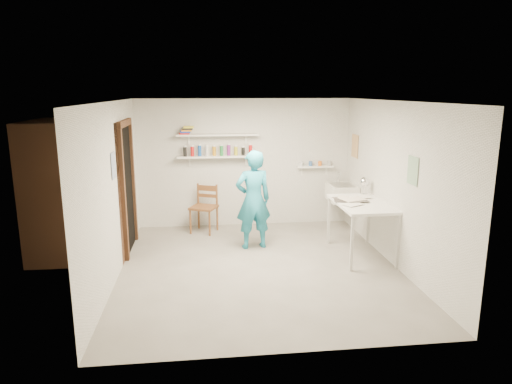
{
  "coord_description": "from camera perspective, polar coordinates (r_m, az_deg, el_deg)",
  "views": [
    {
      "loc": [
        -0.79,
        -6.24,
        2.54
      ],
      "look_at": [
        0.0,
        0.4,
        1.05
      ],
      "focal_mm": 32.0,
      "sensor_mm": 36.0,
      "label": 1
    }
  ],
  "objects": [
    {
      "name": "poster_left",
      "position": [
        6.48,
        -17.38,
        3.19
      ],
      "size": [
        0.01,
        0.28,
        0.36
      ],
      "primitive_type": "cube",
      "color": "#334C7F",
      "rests_on": "wall_left"
    },
    {
      "name": "spray_cans",
      "position": [
        8.44,
        -4.78,
        5.11
      ],
      "size": [
        1.32,
        0.06,
        0.17
      ],
      "color": "black",
      "rests_on": "shelf_lower"
    },
    {
      "name": "wall_right",
      "position": [
        6.97,
        17.05,
        0.92
      ],
      "size": [
        0.02,
        4.5,
        2.4
      ],
      "primitive_type": "cube",
      "color": "silver",
      "rests_on": "ground"
    },
    {
      "name": "desk_lamp",
      "position": [
        7.7,
        13.43,
        1.25
      ],
      "size": [
        0.16,
        0.16,
        0.16
      ],
      "primitive_type": "sphere",
      "color": "silver",
      "rests_on": "work_table"
    },
    {
      "name": "shelf_upper",
      "position": [
        8.41,
        -4.82,
        7.13
      ],
      "size": [
        1.5,
        0.22,
        0.03
      ],
      "primitive_type": "cube",
      "color": "white",
      "rests_on": "wall_back"
    },
    {
      "name": "shelf_lower",
      "position": [
        8.46,
        -4.77,
        4.44
      ],
      "size": [
        1.5,
        0.22,
        0.03
      ],
      "primitive_type": "cube",
      "color": "white",
      "rests_on": "wall_back"
    },
    {
      "name": "ledge_pots",
      "position": [
        8.78,
        7.41,
        3.56
      ],
      "size": [
        0.48,
        0.07,
        0.09
      ],
      "color": "silver",
      "rests_on": "ledge_shelf"
    },
    {
      "name": "poster_right_b",
      "position": [
        6.42,
        18.99,
        2.54
      ],
      "size": [
        0.01,
        0.3,
        0.38
      ],
      "primitive_type": "cube",
      "color": "#3F724C",
      "rests_on": "wall_right"
    },
    {
      "name": "papers",
      "position": [
        7.2,
        13.16,
        -1.17
      ],
      "size": [
        0.3,
        0.22,
        0.03
      ],
      "color": "silver",
      "rests_on": "work_table"
    },
    {
      "name": "ledge_shelf",
      "position": [
        8.79,
        7.4,
        3.17
      ],
      "size": [
        0.7,
        0.14,
        0.03
      ],
      "primitive_type": "cube",
      "color": "white",
      "rests_on": "wall_back"
    },
    {
      "name": "corridor_box",
      "position": [
        7.68,
        -21.04,
        0.53
      ],
      "size": [
        1.4,
        1.5,
        2.1
      ],
      "primitive_type": "cube",
      "color": "brown",
      "rests_on": "ground"
    },
    {
      "name": "door_jamb_far",
      "position": [
        8.03,
        -15.11,
        1.07
      ],
      "size": [
        0.06,
        0.1,
        2.0
      ],
      "primitive_type": "cube",
      "color": "brown",
      "rests_on": "ground"
    },
    {
      "name": "wall_back",
      "position": [
        8.64,
        -1.46,
        3.64
      ],
      "size": [
        4.0,
        0.02,
        2.4
      ],
      "primitive_type": "cube",
      "color": "silver",
      "rests_on": "ground"
    },
    {
      "name": "work_table",
      "position": [
        7.31,
        12.98,
        -4.56
      ],
      "size": [
        0.77,
        1.28,
        0.86
      ],
      "primitive_type": "cube",
      "color": "white",
      "rests_on": "ground"
    },
    {
      "name": "book_stack",
      "position": [
        8.4,
        -8.68,
        7.61
      ],
      "size": [
        0.26,
        0.14,
        0.14
      ],
      "color": "red",
      "rests_on": "shelf_upper"
    },
    {
      "name": "wooden_chair",
      "position": [
        8.33,
        -6.56,
        -1.92
      ],
      "size": [
        0.57,
        0.56,
        0.93
      ],
      "primitive_type": "cube",
      "rotation": [
        0.0,
        0.0,
        -0.43
      ],
      "color": "brown",
      "rests_on": "ground"
    },
    {
      "name": "floor",
      "position": [
        6.79,
        0.41,
        -9.51
      ],
      "size": [
        4.0,
        4.5,
        0.02
      ],
      "primitive_type": "cube",
      "color": "slate",
      "rests_on": "ground"
    },
    {
      "name": "door_lintel",
      "position": [
        7.4,
        -16.12,
        8.28
      ],
      "size": [
        0.06,
        1.05,
        0.1
      ],
      "primitive_type": "cube",
      "color": "brown",
      "rests_on": "wall_left"
    },
    {
      "name": "doorway_recess",
      "position": [
        7.55,
        -15.79,
        0.31
      ],
      "size": [
        0.02,
        0.9,
        2.0
      ],
      "primitive_type": "cube",
      "color": "black",
      "rests_on": "wall_left"
    },
    {
      "name": "poster_right_a",
      "position": [
        8.56,
        12.25,
        5.64
      ],
      "size": [
        0.01,
        0.34,
        0.42
      ],
      "primitive_type": "cube",
      "color": "#995933",
      "rests_on": "wall_right"
    },
    {
      "name": "man",
      "position": [
        7.38,
        -0.34,
        -0.99
      ],
      "size": [
        0.65,
        0.49,
        1.62
      ],
      "primitive_type": "imported",
      "rotation": [
        0.0,
        0.0,
        3.32
      ],
      "color": "teal",
      "rests_on": "ground"
    },
    {
      "name": "wall_clock",
      "position": [
        7.54,
        -0.23,
        1.4
      ],
      "size": [
        0.29,
        0.09,
        0.29
      ],
      "primitive_type": "cylinder",
      "rotation": [
        1.57,
        0.0,
        0.18
      ],
      "color": "beige",
      "rests_on": "man"
    },
    {
      "name": "door_jamb_near",
      "position": [
        7.06,
        -16.23,
        -0.54
      ],
      "size": [
        0.06,
        0.1,
        2.0
      ],
      "primitive_type": "cube",
      "color": "brown",
      "rests_on": "ground"
    },
    {
      "name": "wall_left",
      "position": [
        6.5,
        -17.45,
        0.07
      ],
      "size": [
        0.02,
        4.5,
        2.4
      ],
      "primitive_type": "cube",
      "color": "silver",
      "rests_on": "ground"
    },
    {
      "name": "belfast_sink",
      "position": [
        8.54,
        10.69,
        -0.1
      ],
      "size": [
        0.48,
        0.6,
        0.3
      ],
      "primitive_type": "cube",
      "color": "white",
      "rests_on": "wall_right"
    },
    {
      "name": "wall_front",
      "position": [
        4.27,
        4.24,
        -5.76
      ],
      "size": [
        4.0,
        0.02,
        2.4
      ],
      "primitive_type": "cube",
      "color": "silver",
      "rests_on": "ground"
    },
    {
      "name": "ceiling",
      "position": [
        6.29,
        0.44,
        11.38
      ],
      "size": [
        4.0,
        4.5,
        0.02
      ],
      "primitive_type": "cube",
      "color": "silver",
      "rests_on": "wall_back"
    }
  ]
}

